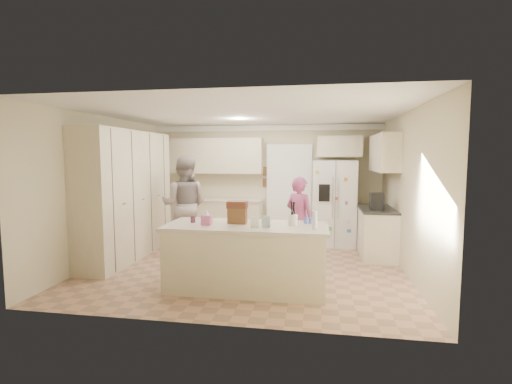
% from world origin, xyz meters
% --- Properties ---
extents(floor, '(5.20, 4.60, 0.02)m').
position_xyz_m(floor, '(0.00, 0.00, -0.01)').
color(floor, tan).
rests_on(floor, ground).
extents(ceiling, '(5.20, 4.60, 0.02)m').
position_xyz_m(ceiling, '(0.00, 0.00, 2.61)').
color(ceiling, white).
rests_on(ceiling, wall_back).
extents(wall_back, '(5.20, 0.02, 2.60)m').
position_xyz_m(wall_back, '(0.00, 2.31, 1.30)').
color(wall_back, beige).
rests_on(wall_back, ground).
extents(wall_front, '(5.20, 0.02, 2.60)m').
position_xyz_m(wall_front, '(0.00, -2.31, 1.30)').
color(wall_front, beige).
rests_on(wall_front, ground).
extents(wall_left, '(0.02, 4.60, 2.60)m').
position_xyz_m(wall_left, '(-2.61, 0.00, 1.30)').
color(wall_left, beige).
rests_on(wall_left, ground).
extents(wall_right, '(0.02, 4.60, 2.60)m').
position_xyz_m(wall_right, '(2.61, 0.00, 1.30)').
color(wall_right, beige).
rests_on(wall_right, ground).
extents(crown_back, '(5.20, 0.08, 0.12)m').
position_xyz_m(crown_back, '(0.00, 2.26, 2.53)').
color(crown_back, white).
rests_on(crown_back, wall_back).
extents(pantry_bank, '(0.60, 2.60, 2.35)m').
position_xyz_m(pantry_bank, '(-2.30, 0.20, 1.18)').
color(pantry_bank, beige).
rests_on(pantry_bank, floor).
extents(back_base_cab, '(2.20, 0.60, 0.88)m').
position_xyz_m(back_base_cab, '(-1.15, 2.00, 0.44)').
color(back_base_cab, beige).
rests_on(back_base_cab, floor).
extents(back_countertop, '(2.24, 0.63, 0.04)m').
position_xyz_m(back_countertop, '(-1.15, 1.99, 0.90)').
color(back_countertop, beige).
rests_on(back_countertop, back_base_cab).
extents(back_upper_cab, '(2.20, 0.35, 0.80)m').
position_xyz_m(back_upper_cab, '(-1.15, 2.12, 1.90)').
color(back_upper_cab, beige).
rests_on(back_upper_cab, wall_back).
extents(doorway_opening, '(0.90, 0.06, 2.10)m').
position_xyz_m(doorway_opening, '(0.55, 2.28, 1.05)').
color(doorway_opening, black).
rests_on(doorway_opening, floor).
extents(doorway_casing, '(1.02, 0.03, 2.22)m').
position_xyz_m(doorway_casing, '(0.55, 2.24, 1.05)').
color(doorway_casing, white).
rests_on(doorway_casing, floor).
extents(wall_frame_upper, '(0.15, 0.02, 0.20)m').
position_xyz_m(wall_frame_upper, '(0.02, 2.27, 1.55)').
color(wall_frame_upper, brown).
rests_on(wall_frame_upper, wall_back).
extents(wall_frame_lower, '(0.15, 0.02, 0.20)m').
position_xyz_m(wall_frame_lower, '(0.02, 2.27, 1.28)').
color(wall_frame_lower, brown).
rests_on(wall_frame_lower, wall_back).
extents(refrigerator, '(0.92, 0.73, 1.80)m').
position_xyz_m(refrigerator, '(1.55, 1.81, 0.90)').
color(refrigerator, white).
rests_on(refrigerator, floor).
extents(fridge_seam, '(0.02, 0.02, 1.78)m').
position_xyz_m(fridge_seam, '(1.55, 1.46, 0.90)').
color(fridge_seam, gray).
rests_on(fridge_seam, refrigerator).
extents(fridge_dispenser, '(0.22, 0.03, 0.35)m').
position_xyz_m(fridge_dispenser, '(1.33, 1.45, 1.15)').
color(fridge_dispenser, black).
rests_on(fridge_dispenser, refrigerator).
extents(fridge_handle_l, '(0.02, 0.02, 0.85)m').
position_xyz_m(fridge_handle_l, '(1.50, 1.44, 1.05)').
color(fridge_handle_l, silver).
rests_on(fridge_handle_l, refrigerator).
extents(fridge_handle_r, '(0.02, 0.02, 0.85)m').
position_xyz_m(fridge_handle_r, '(1.60, 1.44, 1.05)').
color(fridge_handle_r, silver).
rests_on(fridge_handle_r, refrigerator).
extents(over_fridge_cab, '(0.95, 0.35, 0.45)m').
position_xyz_m(over_fridge_cab, '(1.65, 2.12, 2.10)').
color(over_fridge_cab, beige).
rests_on(over_fridge_cab, wall_back).
extents(right_base_cab, '(0.60, 1.20, 0.88)m').
position_xyz_m(right_base_cab, '(2.30, 1.00, 0.44)').
color(right_base_cab, beige).
rests_on(right_base_cab, floor).
extents(right_countertop, '(0.63, 1.24, 0.04)m').
position_xyz_m(right_countertop, '(2.29, 1.00, 0.90)').
color(right_countertop, '#2D2B28').
rests_on(right_countertop, right_base_cab).
extents(right_upper_cab, '(0.35, 1.50, 0.70)m').
position_xyz_m(right_upper_cab, '(2.43, 1.20, 1.95)').
color(right_upper_cab, beige).
rests_on(right_upper_cab, wall_right).
extents(coffee_maker, '(0.22, 0.28, 0.30)m').
position_xyz_m(coffee_maker, '(2.25, 0.80, 1.07)').
color(coffee_maker, black).
rests_on(coffee_maker, right_countertop).
extents(island_base, '(2.20, 0.90, 0.88)m').
position_xyz_m(island_base, '(0.20, -1.10, 0.44)').
color(island_base, beige).
rests_on(island_base, floor).
extents(island_top, '(2.28, 0.96, 0.05)m').
position_xyz_m(island_top, '(0.20, -1.10, 0.90)').
color(island_top, beige).
rests_on(island_top, island_base).
extents(utensil_crock, '(0.13, 0.13, 0.15)m').
position_xyz_m(utensil_crock, '(0.85, -1.05, 1.00)').
color(utensil_crock, white).
rests_on(utensil_crock, island_top).
extents(tissue_box, '(0.13, 0.13, 0.14)m').
position_xyz_m(tissue_box, '(-0.35, -1.20, 1.00)').
color(tissue_box, '#D364A6').
rests_on(tissue_box, island_top).
extents(tissue_plume, '(0.08, 0.08, 0.08)m').
position_xyz_m(tissue_plume, '(-0.35, -1.20, 1.10)').
color(tissue_plume, white).
rests_on(tissue_plume, tissue_box).
extents(dollhouse_body, '(0.26, 0.18, 0.22)m').
position_xyz_m(dollhouse_body, '(0.05, -1.00, 1.04)').
color(dollhouse_body, brown).
rests_on(dollhouse_body, island_top).
extents(dollhouse_roof, '(0.28, 0.20, 0.10)m').
position_xyz_m(dollhouse_roof, '(0.05, -1.00, 1.20)').
color(dollhouse_roof, '#592D1E').
rests_on(dollhouse_roof, dollhouse_body).
extents(jam_jar, '(0.07, 0.07, 0.09)m').
position_xyz_m(jam_jar, '(-0.60, -1.05, 0.97)').
color(jam_jar, '#59263F').
rests_on(jam_jar, island_top).
extents(greeting_card_a, '(0.12, 0.06, 0.16)m').
position_xyz_m(greeting_card_a, '(0.35, -1.30, 1.01)').
color(greeting_card_a, white).
rests_on(greeting_card_a, island_top).
extents(greeting_card_b, '(0.12, 0.05, 0.16)m').
position_xyz_m(greeting_card_b, '(0.50, -1.25, 1.01)').
color(greeting_card_b, silver).
rests_on(greeting_card_b, island_top).
extents(water_bottle, '(0.07, 0.07, 0.24)m').
position_xyz_m(water_bottle, '(1.15, -1.25, 1.04)').
color(water_bottle, silver).
rests_on(water_bottle, island_top).
extents(shaker_salt, '(0.05, 0.05, 0.09)m').
position_xyz_m(shaker_salt, '(1.02, -0.88, 0.97)').
color(shaker_salt, '#3E4CB4').
rests_on(shaker_salt, island_top).
extents(shaker_pepper, '(0.05, 0.05, 0.09)m').
position_xyz_m(shaker_pepper, '(1.09, -0.88, 0.97)').
color(shaker_pepper, '#3E4CB4').
rests_on(shaker_pepper, island_top).
extents(teen_boy, '(0.98, 0.80, 1.89)m').
position_xyz_m(teen_boy, '(-1.38, 0.71, 0.94)').
color(teen_boy, gray).
rests_on(teen_boy, floor).
extents(teen_girl, '(0.67, 0.60, 1.53)m').
position_xyz_m(teen_girl, '(0.87, 0.47, 0.76)').
color(teen_girl, '#9F3C85').
rests_on(teen_girl, floor).
extents(fridge_magnets, '(0.76, 0.02, 1.44)m').
position_xyz_m(fridge_magnets, '(1.55, 1.45, 0.90)').
color(fridge_magnets, tan).
rests_on(fridge_magnets, refrigerator).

